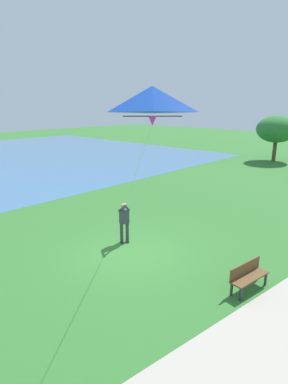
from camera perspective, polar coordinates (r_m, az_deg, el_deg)
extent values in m
plane|color=#33702D|center=(12.51, -2.57, -11.01)|extent=(120.00, 120.00, 0.00)
cube|color=#232328|center=(13.34, -3.06, -9.08)|extent=(0.26, 0.23, 0.06)
cylinder|color=#383842|center=(13.19, -3.10, -7.39)|extent=(0.14, 0.14, 0.82)
cube|color=#232328|center=(13.31, -4.10, -9.16)|extent=(0.26, 0.23, 0.06)
cylinder|color=#383842|center=(13.16, -4.14, -7.47)|extent=(0.14, 0.14, 0.82)
cube|color=#333842|center=(12.91, -3.68, -4.53)|extent=(0.41, 0.45, 0.60)
sphere|color=#996B4C|center=(12.76, -3.71, -2.59)|extent=(0.22, 0.22, 0.22)
ellipsoid|color=tan|center=(12.76, -3.73, -2.41)|extent=(0.31, 0.31, 0.13)
cylinder|color=#333842|center=(12.57, -3.16, -2.92)|extent=(0.33, 0.54, 0.43)
cylinder|color=#333842|center=(12.54, -3.96, -2.97)|extent=(0.56, 0.14, 0.43)
sphere|color=#996B4C|center=(12.37, -3.45, -2.61)|extent=(0.10, 0.10, 0.10)
pyramid|color=blue|center=(7.71, 1.48, 16.00)|extent=(1.46, 1.45, 0.63)
cone|color=#E02D9E|center=(7.45, 1.56, 12.96)|extent=(0.28, 0.28, 0.22)
cylinder|color=black|center=(7.44, 1.57, 13.80)|extent=(1.01, 1.00, 0.02)
cylinder|color=silver|center=(9.82, -1.60, 3.09)|extent=(3.64, 2.47, 3.49)
cube|color=brown|center=(10.53, 18.91, -14.66)|extent=(0.66, 1.55, 0.05)
cube|color=brown|center=(10.51, 18.15, -13.24)|extent=(0.27, 1.49, 0.40)
cube|color=#2D2D33|center=(11.08, 21.51, -14.66)|extent=(0.07, 0.07, 0.45)
cube|color=#2D2D33|center=(11.21, 20.08, -14.12)|extent=(0.07, 0.07, 0.45)
cube|color=#2D2D33|center=(10.08, 17.36, -17.47)|extent=(0.07, 0.07, 0.45)
cube|color=#2D2D33|center=(10.23, 15.84, -16.80)|extent=(0.07, 0.07, 0.45)
cylinder|color=brown|center=(34.99, 22.93, 7.19)|extent=(0.38, 0.38, 2.32)
ellipsoid|color=#2D7533|center=(34.78, 23.31, 10.63)|extent=(3.95, 4.40, 2.72)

